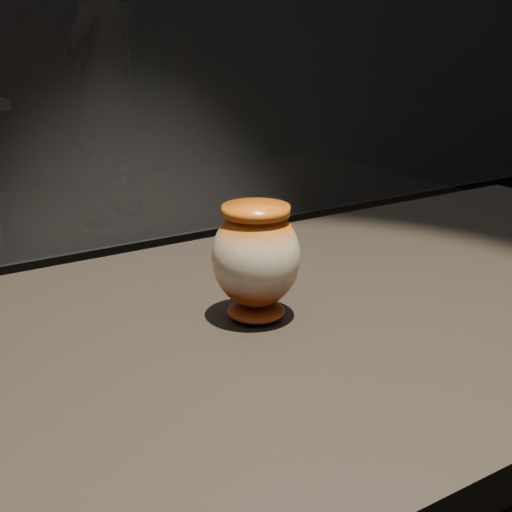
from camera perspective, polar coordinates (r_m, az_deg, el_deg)
The scene contains 3 objects.
display_plinth at distance 1.12m, azimuth 0.03°, elevation -18.33°, with size 2.00×0.80×0.90m.
main_vase at distance 0.97m, azimuth 0.00°, elevation -0.16°, with size 0.16×0.16×0.16m.
visitor at distance 4.82m, azimuth -11.94°, elevation 13.03°, with size 0.65×0.42×1.77m, color black.
Camera 1 is at (-0.49, -0.75, 1.30)m, focal length 50.00 mm.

